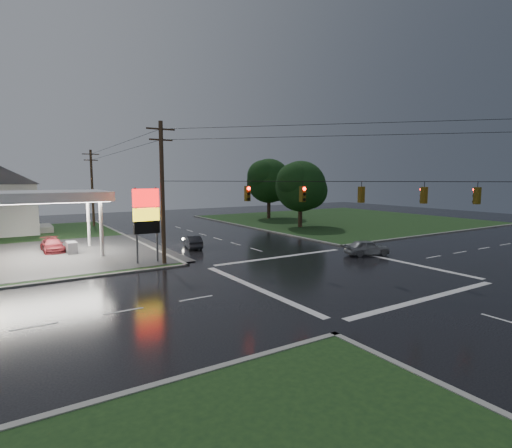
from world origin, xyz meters
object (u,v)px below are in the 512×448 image
pylon_sign (146,213)px  utility_pole_n (92,187)px  tree_ne_far (270,181)px  car_crossing (367,247)px  utility_pole_nw (162,191)px  car_north (193,242)px  tree_ne_near (301,186)px  car_pump (52,245)px

pylon_sign → utility_pole_n: (1.00, 27.50, 1.46)m
tree_ne_far → car_crossing: bearing=-108.8°
pylon_sign → utility_pole_nw: utility_pole_nw is taller
utility_pole_n → car_north: utility_pole_n is taller
utility_pole_n → tree_ne_far: bearing=-8.5°
utility_pole_n → car_north: size_ratio=2.84×
tree_ne_near → car_crossing: 20.30m
utility_pole_nw → tree_ne_near: 26.74m
tree_ne_far → car_north: 29.35m
utility_pole_nw → utility_pole_n: 28.50m
utility_pole_nw → car_north: size_ratio=2.97×
utility_pole_n → car_north: bearing=-78.0°
car_crossing → tree_ne_near: bearing=-3.9°
tree_ne_near → car_pump: bearing=-176.3°
utility_pole_nw → utility_pole_n: bearing=90.0°
utility_pole_nw → car_crossing: bearing=-19.6°
pylon_sign → tree_ne_near: 27.23m
tree_ne_far → pylon_sign: bearing=-139.6°
utility_pole_n → car_pump: (-6.84, -17.99, -4.85)m
utility_pole_n → car_north: (4.85, -22.85, -4.86)m
tree_ne_far → car_pump: tree_ne_far is taller
pylon_sign → tree_ne_far: tree_ne_far is taller
pylon_sign → car_north: (5.85, 4.65, -3.40)m
tree_ne_far → car_crossing: 32.48m
car_pump → pylon_sign: bearing=-60.6°
utility_pole_nw → car_crossing: (16.35, -5.81, -5.05)m
tree_ne_near → car_pump: 30.94m
tree_ne_near → tree_ne_far: size_ratio=0.92×
car_north → car_pump: bearing=-9.9°
car_north → utility_pole_n: bearing=-65.3°
utility_pole_nw → tree_ne_near: size_ratio=1.22×
pylon_sign → car_pump: bearing=121.5°
pylon_sign → car_pump: 11.67m
pylon_sign → utility_pole_nw: (1.00, -1.00, 1.71)m
car_north → car_pump: size_ratio=0.87×
car_north → car_crossing: (11.50, -11.46, 0.06)m
tree_ne_far → car_north: tree_ne_far is taller
utility_pole_nw → car_crossing: utility_pole_nw is taller
pylon_sign → car_crossing: pylon_sign is taller
utility_pole_n → tree_ne_far: size_ratio=1.07×
car_north → tree_ne_far: bearing=-126.5°
pylon_sign → car_north: bearing=38.5°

